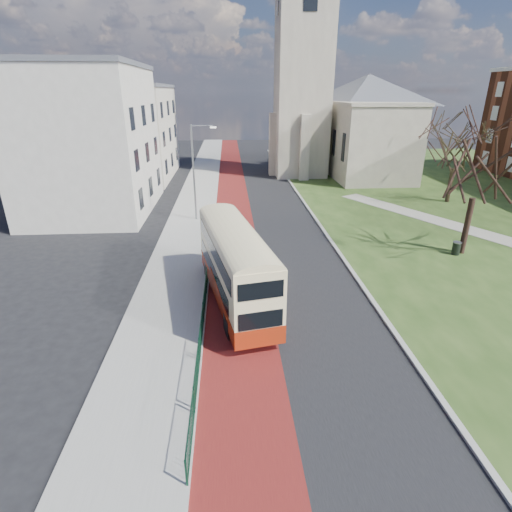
{
  "coord_description": "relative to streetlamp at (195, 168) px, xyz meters",
  "views": [
    {
      "loc": [
        -1.52,
        -16.19,
        10.64
      ],
      "look_at": [
        -0.11,
        4.56,
        2.0
      ],
      "focal_mm": 28.0,
      "sensor_mm": 36.0,
      "label": 1
    }
  ],
  "objects": [
    {
      "name": "bus",
      "position": [
        3.03,
        -15.12,
        -2.25
      ],
      "size": [
        4.15,
        10.06,
        4.1
      ],
      "rotation": [
        0.0,
        0.0,
        0.2
      ],
      "color": "maroon",
      "rests_on": "ground"
    },
    {
      "name": "ground",
      "position": [
        4.35,
        -18.0,
        -4.59
      ],
      "size": [
        160.0,
        160.0,
        0.0
      ],
      "primitive_type": "plane",
      "color": "black",
      "rests_on": "ground"
    },
    {
      "name": "street_block_near",
      "position": [
        -9.65,
        4.0,
        1.92
      ],
      "size": [
        10.3,
        14.3,
        13.0
      ],
      "color": "beige",
      "rests_on": "ground"
    },
    {
      "name": "street_block_far",
      "position": [
        -9.65,
        20.0,
        1.17
      ],
      "size": [
        10.3,
        16.3,
        11.5
      ],
      "color": "beige",
      "rests_on": "ground"
    },
    {
      "name": "kerb_east",
      "position": [
        10.45,
        4.0,
        -4.53
      ],
      "size": [
        0.25,
        80.0,
        0.13
      ],
      "primitive_type": "cube",
      "color": "#999993",
      "rests_on": "ground"
    },
    {
      "name": "streetlamp",
      "position": [
        0.0,
        0.0,
        0.0
      ],
      "size": [
        2.13,
        0.18,
        8.0
      ],
      "color": "gray",
      "rests_on": "pavement_west"
    },
    {
      "name": "kerb_west",
      "position": [
        1.35,
        2.0,
        -4.53
      ],
      "size": [
        0.25,
        120.0,
        0.13
      ],
      "primitive_type": "cube",
      "color": "#999993",
      "rests_on": "ground"
    },
    {
      "name": "grass_green",
      "position": [
        30.35,
        4.0,
        -4.57
      ],
      "size": [
        40.0,
        80.0,
        0.04
      ],
      "primitive_type": "cube",
      "color": "#284117",
      "rests_on": "ground"
    },
    {
      "name": "bus_lane",
      "position": [
        3.15,
        2.0,
        -4.59
      ],
      "size": [
        3.4,
        120.0,
        0.01
      ],
      "primitive_type": "cube",
      "color": "#591414",
      "rests_on": "ground"
    },
    {
      "name": "gothic_church",
      "position": [
        16.91,
        20.0,
        8.54
      ],
      "size": [
        16.38,
        18.0,
        40.0
      ],
      "color": "gray",
      "rests_on": "ground"
    },
    {
      "name": "litter_bin",
      "position": [
        18.49,
        -9.38,
        -4.09
      ],
      "size": [
        0.76,
        0.76,
        0.92
      ],
      "rotation": [
        0.0,
        0.0,
        0.41
      ],
      "color": "black",
      "rests_on": "grass_green"
    },
    {
      "name": "road_carriageway",
      "position": [
        5.85,
        2.0,
        -4.59
      ],
      "size": [
        9.0,
        120.0,
        0.01
      ],
      "primitive_type": "cube",
      "color": "black",
      "rests_on": "ground"
    },
    {
      "name": "winter_tree_far",
      "position": [
        25.24,
        4.59,
        1.56
      ],
      "size": [
        6.43,
        6.43,
        8.82
      ],
      "rotation": [
        0.0,
        0.0,
        -0.08
      ],
      "color": "#2F2517",
      "rests_on": "grass_green"
    },
    {
      "name": "pavement_west",
      "position": [
        -0.65,
        2.0,
        -4.53
      ],
      "size": [
        4.0,
        120.0,
        0.12
      ],
      "primitive_type": "cube",
      "color": "gray",
      "rests_on": "ground"
    },
    {
      "name": "pedestrian_railing",
      "position": [
        1.4,
        -14.0,
        -4.04
      ],
      "size": [
        0.07,
        24.0,
        1.12
      ],
      "color": "#0D3A25",
      "rests_on": "ground"
    },
    {
      "name": "winter_tree_near",
      "position": [
        19.08,
        -9.1,
        2.48
      ],
      "size": [
        6.99,
        6.99,
        10.15
      ],
      "rotation": [
        0.0,
        0.0,
        -0.01
      ],
      "color": "black",
      "rests_on": "grass_green"
    }
  ]
}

